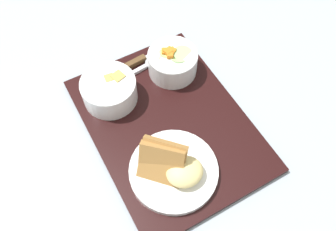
% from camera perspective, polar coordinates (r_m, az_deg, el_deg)
% --- Properties ---
extents(ground_plane, '(4.00, 4.00, 0.00)m').
position_cam_1_polar(ground_plane, '(0.79, 0.00, -1.62)').
color(ground_plane, '#99A3AD').
extents(serving_tray, '(0.46, 0.35, 0.01)m').
position_cam_1_polar(serving_tray, '(0.78, 0.00, -1.38)').
color(serving_tray, black).
rests_on(serving_tray, ground_plane).
extents(bowl_salad, '(0.12, 0.12, 0.07)m').
position_cam_1_polar(bowl_salad, '(0.83, 0.73, 8.69)').
color(bowl_salad, white).
rests_on(bowl_salad, serving_tray).
extents(bowl_soup, '(0.12, 0.12, 0.06)m').
position_cam_1_polar(bowl_soup, '(0.80, -9.42, 4.22)').
color(bowl_soup, white).
rests_on(bowl_soup, serving_tray).
extents(plate_main, '(0.18, 0.18, 0.09)m').
position_cam_1_polar(plate_main, '(0.71, 0.75, -8.56)').
color(plate_main, white).
rests_on(plate_main, serving_tray).
extents(knife, '(0.04, 0.17, 0.01)m').
position_cam_1_polar(knife, '(0.88, -4.66, 8.76)').
color(knife, silver).
rests_on(knife, serving_tray).
extents(spoon, '(0.05, 0.15, 0.01)m').
position_cam_1_polar(spoon, '(0.87, -3.06, 8.22)').
color(spoon, silver).
rests_on(spoon, serving_tray).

